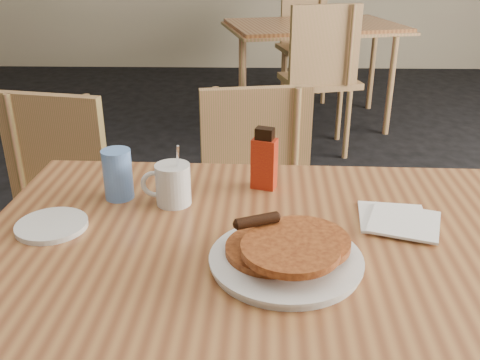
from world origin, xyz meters
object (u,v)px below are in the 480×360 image
Objects in this scene: neighbor_table at (314,29)px; chair_wall_extra at (52,197)px; coffee_mug at (172,184)px; chair_neighbor_near at (321,67)px; pancake_plate at (287,254)px; blue_tumbler at (118,174)px; chair_main_far at (256,193)px; main_table at (258,254)px; syrup_bottle at (264,161)px; chair_neighbor_far at (304,35)px.

chair_wall_extra is (-1.15, -2.47, -0.21)m from neighbor_table.
chair_neighbor_near is at bearing 86.87° from coffee_mug.
chair_wall_extra reaches higher than pancake_plate.
chair_neighbor_near reaches higher than coffee_mug.
pancake_plate is (0.77, -0.79, 0.27)m from chair_wall_extra.
chair_wall_extra is at bearing 127.20° from blue_tumbler.
blue_tumbler reaches higher than chair_main_far.
main_table is 4.24× the size of pancake_plate.
coffee_mug is 0.98× the size of syrup_bottle.
chair_main_far is 0.85m from pancake_plate.
blue_tumbler is at bearing -151.25° from syrup_bottle.
chair_wall_extra is 5.36× the size of syrup_bottle.
main_table is 10.28× the size of blue_tumbler.
chair_neighbor_near is (-0.01, -1.47, 0.03)m from chair_neighbor_far.
chair_main_far is 2.93× the size of pancake_plate.
main_table is 0.73m from chair_main_far.
neighbor_table is 9.10× the size of syrup_bottle.
syrup_bottle is (0.01, 0.25, 0.11)m from main_table.
coffee_mug reaches higher than chair_wall_extra.
chair_main_far is at bearing -111.33° from chair_neighbor_far.
blue_tumbler is (0.38, -0.50, 0.31)m from chair_wall_extra.
chair_neighbor_near is at bearing 81.82° from pancake_plate.
main_table is 0.27m from coffee_mug.
chair_neighbor_far is at bearing 80.89° from chair_wall_extra.
chair_main_far is at bearing 12.44° from chair_wall_extra.
pancake_plate is (0.06, -0.81, 0.26)m from chair_main_far.
neighbor_table is at bearing 70.17° from chair_main_far.
blue_tumbler is (-0.75, -2.23, 0.23)m from chair_neighbor_near.
neighbor_table is at bearing 75.51° from chair_wall_extra.
chair_wall_extra is 6.93× the size of blue_tumbler.
chair_neighbor_far is at bearing 72.63° from chair_main_far.
chair_main_far is 1.02× the size of chair_wall_extra.
neighbor_table is 3.28m from pancake_plate.
coffee_mug is at bearing 134.80° from pancake_plate.
blue_tumbler reaches higher than chair_wall_extra.
syrup_bottle is (-0.41, -3.64, 0.27)m from chair_neighbor_far.
chair_wall_extra is 1.13m from pancake_plate.
chair_neighbor_near is at bearing 97.54° from syrup_bottle.
pancake_plate is at bearing -95.77° from chair_main_far.
main_table is at bearing -109.91° from chair_neighbor_far.
chair_neighbor_far reaches higher than coffee_mug.
chair_main_far is 0.89× the size of chair_neighbor_near.
main_table is 1.28× the size of chair_neighbor_near.
chair_wall_extra is at bearing 146.25° from coffee_mug.
main_table is 8.12× the size of coffee_mug.
coffee_mug is (-0.63, -3.74, 0.25)m from chair_neighbor_far.
coffee_mug is (0.51, -0.53, 0.30)m from chair_wall_extra.
chair_neighbor_far is 7.56× the size of blue_tumbler.
neighbor_table is 1.47× the size of chair_neighbor_near.
blue_tumbler is at bearing -179.75° from coffee_mug.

